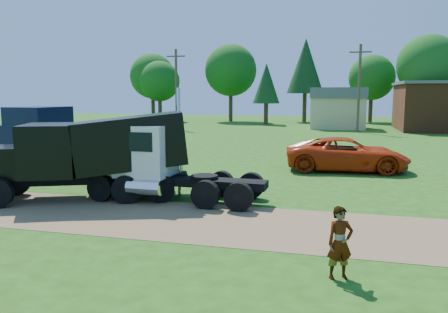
% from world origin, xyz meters
% --- Properties ---
extents(ground, '(140.00, 140.00, 0.00)m').
position_xyz_m(ground, '(0.00, 0.00, 0.00)').
color(ground, '#264B10').
rests_on(ground, ground).
extents(dirt_track, '(120.00, 4.20, 0.01)m').
position_xyz_m(dirt_track, '(0.00, 0.00, 0.01)').
color(dirt_track, brown).
rests_on(dirt_track, ground).
extents(white_semi_tractor, '(6.90, 2.55, 4.14)m').
position_xyz_m(white_semi_tractor, '(-2.88, 2.49, 1.41)').
color(white_semi_tractor, black).
rests_on(white_semi_tractor, ground).
extents(black_dump_truck, '(7.55, 4.86, 3.26)m').
position_xyz_m(black_dump_truck, '(-4.86, 1.93, 1.79)').
color(black_dump_truck, black).
rests_on(black_dump_truck, ground).
extents(navy_truck, '(7.73, 3.15, 3.29)m').
position_xyz_m(navy_truck, '(-10.09, 6.57, 1.68)').
color(navy_truck, maroon).
rests_on(navy_truck, ground).
extents(orange_pickup, '(6.36, 3.34, 1.71)m').
position_xyz_m(orange_pickup, '(4.43, 10.61, 0.85)').
color(orange_pickup, red).
rests_on(orange_pickup, ground).
extents(spectator_a, '(0.68, 0.59, 1.57)m').
position_xyz_m(spectator_a, '(4.00, -3.31, 0.79)').
color(spectator_a, '#999999').
rests_on(spectator_a, ground).
extents(spectator_b, '(1.18, 1.10, 1.93)m').
position_xyz_m(spectator_b, '(-3.79, 6.46, 0.97)').
color(spectator_b, '#999999').
rests_on(spectator_b, ground).
extents(tan_shed, '(6.20, 5.40, 4.70)m').
position_xyz_m(tan_shed, '(4.00, 40.00, 2.42)').
color(tan_shed, tan).
rests_on(tan_shed, ground).
extents(utility_poles, '(42.20, 0.28, 9.00)m').
position_xyz_m(utility_poles, '(6.00, 35.00, 4.71)').
color(utility_poles, '#443A26').
rests_on(utility_poles, ground).
extents(tree_row, '(58.62, 13.28, 11.80)m').
position_xyz_m(tree_row, '(4.67, 49.88, 7.11)').
color(tree_row, '#322214').
rests_on(tree_row, ground).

